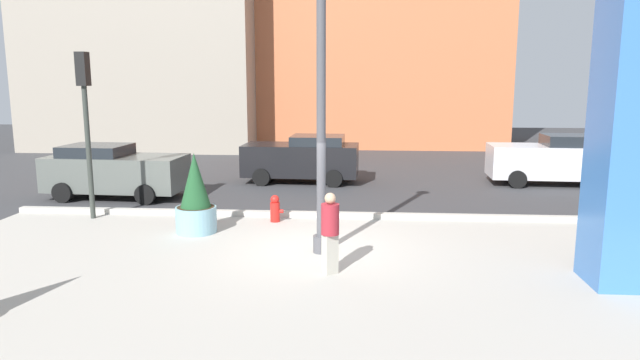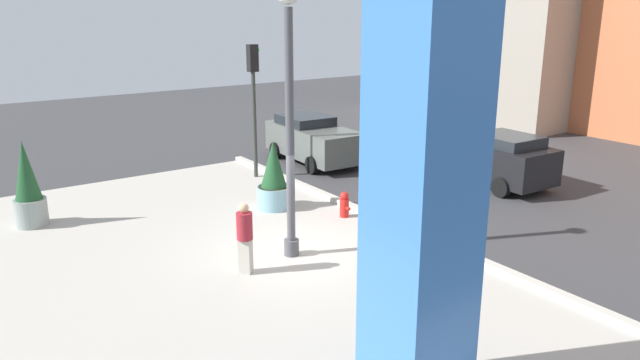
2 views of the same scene
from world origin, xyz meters
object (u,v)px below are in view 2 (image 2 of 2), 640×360
Objects in this scene: traffic_light_far_side at (254,89)px; car_intersection at (313,139)px; art_pillar_blue at (422,220)px; potted_plant_near_right at (28,189)px; potted_plant_near_left at (274,180)px; lamp_post at (290,135)px; car_far_lane at (492,157)px; pedestrian_on_sidewalk at (245,235)px; fire_hydrant at (344,205)px.

traffic_light_far_side is 3.65m from car_intersection.
potted_plant_near_right is at bearing -164.65° from art_pillar_blue.
potted_plant_near_left is at bearing -20.45° from traffic_light_far_side.
lamp_post is at bearing -24.19° from potted_plant_near_left.
lamp_post reaches higher than potted_plant_near_right.
potted_plant_near_right is at bearing -108.18° from car_far_lane.
pedestrian_on_sidewalk is at bearing -38.78° from potted_plant_near_left.
potted_plant_near_right is 0.53× the size of car_intersection.
art_pillar_blue is (5.84, -1.53, -0.03)m from lamp_post.
car_intersection is (-13.05, 7.10, -2.05)m from art_pillar_blue.
car_far_lane is at bearing 75.24° from potted_plant_near_left.
potted_plant_near_right reaches higher than car_far_lane.
pedestrian_on_sidewalk is (-5.56, 0.14, -2.02)m from art_pillar_blue.
potted_plant_near_left is 1.23× the size of pedestrian_on_sidewalk.
art_pillar_blue is 12.79m from car_far_lane.
car_intersection is (-5.75, 2.86, 0.52)m from fire_hydrant.
car_far_lane is (5.27, 6.13, -2.19)m from traffic_light_far_side.
potted_plant_near_left reaches higher than pedestrian_on_sidewalk.
lamp_post is at bearing -37.68° from car_intersection.
lamp_post is 9.34m from car_intersection.
potted_plant_near_right is at bearing -112.06° from potted_plant_near_left.
art_pillar_blue reaches higher than potted_plant_near_left.
potted_plant_near_left is at bearing 141.22° from pedestrian_on_sidewalk.
fire_hydrant is at bearing 149.87° from art_pillar_blue.
potted_plant_near_left is (-9.13, 3.01, -2.07)m from art_pillar_blue.
traffic_light_far_side is 8.38m from car_far_lane.
traffic_light_far_side is 1.05× the size of car_far_lane.
fire_hydrant is (-1.46, 2.70, -2.60)m from lamp_post.
potted_plant_near_left is 2.73× the size of fire_hydrant.
pedestrian_on_sidewalk is (3.57, -2.87, 0.05)m from potted_plant_near_left.
potted_plant_near_right is 7.76m from traffic_light_far_side.
lamp_post is 2.98× the size of potted_plant_near_left.
art_pillar_blue is 5.92m from pedestrian_on_sidewalk.
pedestrian_on_sidewalk is (6.09, 3.34, -0.14)m from potted_plant_near_right.
potted_plant_near_left is at bearing -104.76° from car_far_lane.
potted_plant_near_left is (-3.29, 1.48, -2.10)m from lamp_post.
fire_hydrant is at bearing 33.69° from potted_plant_near_left.
traffic_light_far_side is (-6.62, 2.72, 0.12)m from lamp_post.
car_far_lane reaches higher than car_intersection.
lamp_post is 6.04m from art_pillar_blue.
potted_plant_near_right reaches higher than fire_hydrant.
potted_plant_near_right is (-5.81, -4.73, -1.91)m from lamp_post.
lamp_post reaches higher than potted_plant_near_left.
art_pillar_blue is at bearing -55.30° from car_far_lane.
lamp_post reaches higher than traffic_light_far_side.
fire_hydrant is (4.35, 7.43, -0.69)m from potted_plant_near_right.
potted_plant_near_left is 4.19m from traffic_light_far_side.
art_pillar_blue is at bearing -18.24° from potted_plant_near_left.
art_pillar_blue is 13.16m from traffic_light_far_side.
art_pillar_blue reaches higher than potted_plant_near_right.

